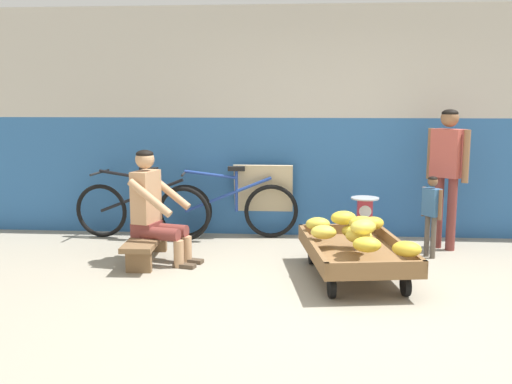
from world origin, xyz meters
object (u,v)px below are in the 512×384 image
Objects in this scene: plastic_crate at (364,238)px; sign_board at (264,200)px; bicycle_far_left at (228,209)px; banana_cart at (355,253)px; bicycle_near_left at (141,210)px; vendor_seated at (154,207)px; customer_child at (432,208)px; weighing_scale at (365,210)px; low_bench at (147,242)px; customer_adult at (447,163)px.

sign_board is (-1.14, 0.68, 0.28)m from plastic_crate.
bicycle_far_left reaches higher than plastic_crate.
bicycle_far_left is (-1.37, 1.49, 0.11)m from banana_cart.
bicycle_near_left is 1.00× the size of bicycle_far_left.
vendor_seated is (-1.97, 0.40, 0.33)m from banana_cart.
vendor_seated reaches higher than sign_board.
sign_board is at bearing 154.11° from customer_child.
banana_cart is 0.93× the size of bicycle_far_left.
sign_board reaches higher than weighing_scale.
bicycle_near_left is 1.90× the size of sign_board.
low_bench is 0.67× the size of bicycle_near_left.
customer_adult is at bearing -3.06° from bicycle_near_left.
customer_child is (-0.23, -0.37, -0.42)m from customer_adult.
vendor_seated is 2.24m from weighing_scale.
weighing_scale is 0.18× the size of bicycle_far_left.
low_bench is 1.27× the size of sign_board.
sign_board reaches higher than banana_cart.
banana_cart is 2.10m from low_bench.
customer_adult is at bearing 11.34° from weighing_scale.
customer_child is (1.80, -0.87, 0.09)m from sign_board.
vendor_seated is at bearing -165.91° from customer_adult.
weighing_scale is (0.18, 0.99, 0.21)m from banana_cart.
plastic_crate is 0.24× the size of customer_adult.
vendor_seated is at bearing -164.79° from weighing_scale.
bicycle_near_left is at bearing 176.94° from customer_adult.
customer_adult is (3.05, 0.76, 0.38)m from vendor_seated.
bicycle_far_left is 1.94× the size of customer_child.
banana_cart is 1.20m from customer_child.
bicycle_near_left reaches higher than plastic_crate.
plastic_crate is at bearing 15.24° from vendor_seated.
bicycle_near_left is (-2.55, 0.36, -0.10)m from weighing_scale.
vendor_seated reaches higher than weighing_scale.
banana_cart reaches higher than low_bench.
bicycle_near_left is (-2.55, 0.36, 0.20)m from plastic_crate.
customer_adult is at bearing 11.27° from plastic_crate.
low_bench is at bearing 164.95° from vendor_seated.
customer_child is (0.66, -0.19, 0.07)m from weighing_scale.
bicycle_near_left and bicycle_far_left have the same top height.
customer_adult reaches higher than bicycle_near_left.
plastic_crate is 0.41× the size of sign_board.
plastic_crate reaches higher than low_bench.
banana_cart is 5.17× the size of weighing_scale.
bicycle_near_left is (-0.31, 0.93, 0.15)m from low_bench.
vendor_seated is 2.27m from plastic_crate.
customer_adult is (0.89, 0.18, 0.50)m from weighing_scale.
plastic_crate is (2.16, 0.59, -0.42)m from vendor_seated.
vendor_seated is at bearing -67.33° from bicycle_near_left.
sign_board is 0.57× the size of customer_adult.
customer_adult is at bearing 13.33° from low_bench.
banana_cart is 0.94× the size of bicycle_near_left.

